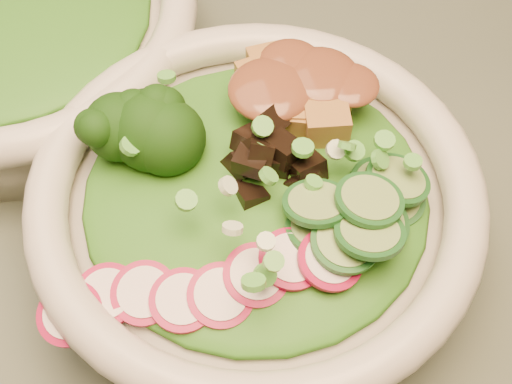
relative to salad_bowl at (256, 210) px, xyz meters
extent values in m
cylinder|color=beige|center=(0.00, 0.00, -0.01)|extent=(0.24, 0.24, 0.05)
torus|color=beige|center=(0.00, 0.00, 0.02)|extent=(0.27, 0.27, 0.03)
cylinder|color=beige|center=(-0.15, 0.18, -0.01)|extent=(0.24, 0.24, 0.05)
torus|color=beige|center=(-0.15, 0.18, 0.02)|extent=(0.27, 0.27, 0.03)
ellipsoid|color=#266315|center=(0.00, 0.00, 0.02)|extent=(0.20, 0.20, 0.02)
ellipsoid|color=#266315|center=(-0.15, 0.18, 0.02)|extent=(0.18, 0.18, 0.02)
ellipsoid|color=brown|center=(0.03, 0.05, 0.05)|extent=(0.07, 0.06, 0.02)
camera|label=1|loc=(-0.04, -0.23, 0.36)|focal=50.00mm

